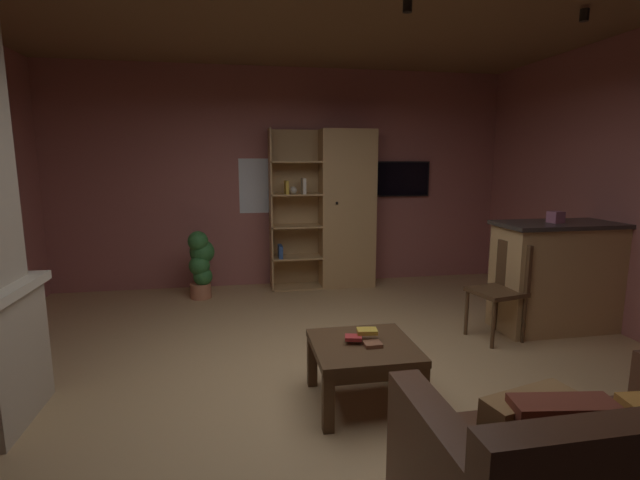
{
  "coord_description": "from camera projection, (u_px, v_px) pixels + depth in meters",
  "views": [
    {
      "loc": [
        -0.64,
        -3.17,
        1.68
      ],
      "look_at": [
        0.0,
        0.4,
        1.05
      ],
      "focal_mm": 25.83,
      "sensor_mm": 36.0,
      "label": 1
    }
  ],
  "objects": [
    {
      "name": "table_book_1",
      "position": [
        353.0,
        338.0,
        3.17
      ],
      "size": [
        0.13,
        0.11,
        0.03
      ],
      "primitive_type": "cube",
      "rotation": [
        0.0,
        0.0,
        -0.23
      ],
      "color": "#B22D2D",
      "rests_on": "coffee_table"
    },
    {
      "name": "window_pane_back",
      "position": [
        266.0,
        186.0,
        6.13
      ],
      "size": [
        0.71,
        0.01,
        0.72
      ],
      "primitive_type": "cube",
      "color": "white"
    },
    {
      "name": "table_book_2",
      "position": [
        367.0,
        331.0,
        3.22
      ],
      "size": [
        0.15,
        0.12,
        0.03
      ],
      "primitive_type": "cube",
      "rotation": [
        0.0,
        0.0,
        -0.13
      ],
      "color": "gold",
      "rests_on": "coffee_table"
    },
    {
      "name": "bookshelf_cabinet",
      "position": [
        340.0,
        210.0,
        6.12
      ],
      "size": [
        1.38,
        0.41,
        2.08
      ],
      "color": "tan",
      "rests_on": "ground"
    },
    {
      "name": "dining_chair",
      "position": [
        503.0,
        284.0,
        4.34
      ],
      "size": [
        0.5,
        0.5,
        0.92
      ],
      "color": "#4C331E",
      "rests_on": "ground"
    },
    {
      "name": "track_light_spot_3",
      "position": [
        584.0,
        15.0,
        3.61
      ],
      "size": [
        0.07,
        0.07,
        0.09
      ],
      "primitive_type": "cylinder",
      "color": "black"
    },
    {
      "name": "wall_mounted_tv",
      "position": [
        399.0,
        179.0,
        6.41
      ],
      "size": [
        0.86,
        0.06,
        0.48
      ],
      "color": "black"
    },
    {
      "name": "potted_floor_plant",
      "position": [
        201.0,
        262.0,
        5.62
      ],
      "size": [
        0.31,
        0.34,
        0.84
      ],
      "color": "#B77051",
      "rests_on": "ground"
    },
    {
      "name": "floor",
      "position": [
        329.0,
        387.0,
        3.47
      ],
      "size": [
        6.05,
        6.06,
        0.02
      ],
      "primitive_type": "cube",
      "color": "tan",
      "rests_on": "ground"
    },
    {
      "name": "tissue_box",
      "position": [
        556.0,
        217.0,
        4.45
      ],
      "size": [
        0.14,
        0.14,
        0.11
      ],
      "primitive_type": "cube",
      "rotation": [
        0.0,
        0.0,
        0.16
      ],
      "color": "#995972",
      "rests_on": "kitchen_bar_counter"
    },
    {
      "name": "wall_back",
      "position": [
        285.0,
        179.0,
        6.19
      ],
      "size": [
        6.17,
        0.06,
        2.87
      ],
      "primitive_type": "cube",
      "color": "#9E5B56",
      "rests_on": "ground"
    },
    {
      "name": "coffee_table",
      "position": [
        363.0,
        355.0,
        3.18
      ],
      "size": [
        0.7,
        0.7,
        0.43
      ],
      "color": "#4C331E",
      "rests_on": "ground"
    },
    {
      "name": "table_book_0",
      "position": [
        373.0,
        344.0,
        3.13
      ],
      "size": [
        0.12,
        0.11,
        0.03
      ],
      "primitive_type": "cube",
      "rotation": [
        0.0,
        0.0,
        0.02
      ],
      "color": "brown",
      "rests_on": "coffee_table"
    },
    {
      "name": "kitchen_bar_counter",
      "position": [
        566.0,
        275.0,
        4.6
      ],
      "size": [
        1.45,
        0.6,
        1.08
      ],
      "color": "tan",
      "rests_on": "ground"
    },
    {
      "name": "track_light_spot_2",
      "position": [
        407.0,
        6.0,
        3.39
      ],
      "size": [
        0.07,
        0.07,
        0.09
      ],
      "primitive_type": "cylinder",
      "color": "black"
    }
  ]
}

